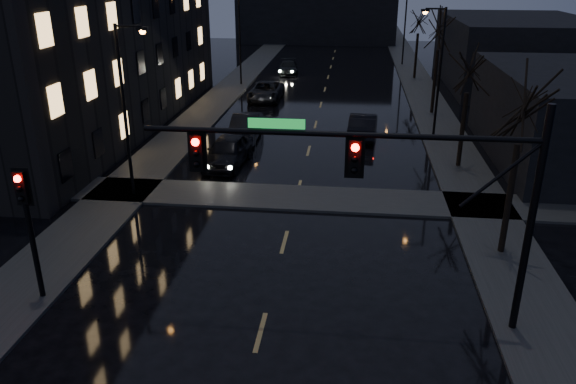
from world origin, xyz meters
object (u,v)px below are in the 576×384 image
(oncoming_car_c, at_px, (266,91))
(oncoming_car_a, at_px, (228,151))
(oncoming_car_d, at_px, (289,67))
(lead_car, at_px, (363,125))
(oncoming_car_b, at_px, (245,127))

(oncoming_car_c, bearing_deg, oncoming_car_a, -87.99)
(oncoming_car_d, height_order, lead_car, lead_car)
(oncoming_car_c, bearing_deg, oncoming_car_b, -87.16)
(oncoming_car_b, height_order, oncoming_car_c, oncoming_car_b)
(oncoming_car_b, distance_m, oncoming_car_c, 11.24)
(oncoming_car_a, height_order, oncoming_car_d, oncoming_car_a)
(oncoming_car_c, relative_size, lead_car, 1.13)
(oncoming_car_a, xyz_separation_m, oncoming_car_c, (-0.34, 16.24, -0.07))
(oncoming_car_a, relative_size, lead_car, 1.00)
(oncoming_car_d, bearing_deg, oncoming_car_a, -96.97)
(oncoming_car_a, bearing_deg, oncoming_car_d, 94.18)
(lead_car, bearing_deg, oncoming_car_b, 14.49)
(oncoming_car_a, bearing_deg, oncoming_car_b, 93.77)
(oncoming_car_b, bearing_deg, oncoming_car_a, -92.02)
(oncoming_car_a, height_order, lead_car, oncoming_car_a)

